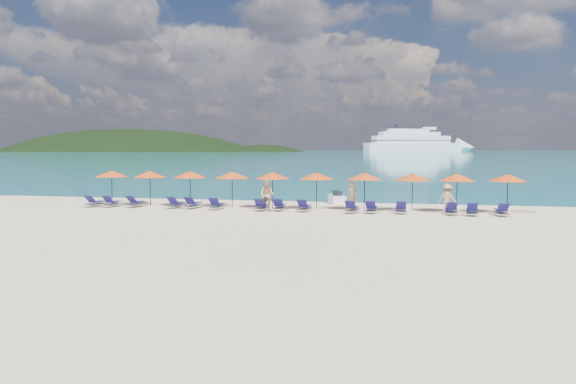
# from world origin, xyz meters

# --- Properties ---
(ground) EXTENTS (1400.00, 1400.00, 0.00)m
(ground) POSITION_xyz_m (0.00, 0.00, 0.00)
(ground) COLOR beige
(sea) EXTENTS (1600.00, 1300.00, 0.01)m
(sea) POSITION_xyz_m (0.00, 660.00, 0.01)
(sea) COLOR #1FA9B2
(sea) RESTS_ON ground
(headland_main) EXTENTS (374.00, 242.00, 126.50)m
(headland_main) POSITION_xyz_m (-300.00, 540.00, -38.00)
(headland_main) COLOR black
(headland_main) RESTS_ON ground
(headland_small) EXTENTS (162.00, 126.00, 85.50)m
(headland_small) POSITION_xyz_m (-150.00, 560.00, -35.00)
(headland_small) COLOR black
(headland_small) RESTS_ON ground
(cruise_ship) EXTENTS (117.58, 67.54, 33.55)m
(cruise_ship) POSITION_xyz_m (18.68, 569.24, 8.73)
(cruise_ship) COLOR white
(cruise_ship) RESTS_ON ground
(jetski) EXTENTS (1.51, 2.44, 0.81)m
(jetski) POSITION_xyz_m (1.97, 9.26, 0.34)
(jetski) COLOR white
(jetski) RESTS_ON ground
(beachgoer_a) EXTENTS (0.72, 0.66, 1.64)m
(beachgoer_a) POSITION_xyz_m (3.42, 5.24, 0.82)
(beachgoer_a) COLOR tan
(beachgoer_a) RESTS_ON ground
(beachgoer_b) EXTENTS (0.96, 0.64, 1.84)m
(beachgoer_b) POSITION_xyz_m (-1.48, 3.99, 0.92)
(beachgoer_b) COLOR tan
(beachgoer_b) RESTS_ON ground
(beachgoer_c) EXTENTS (1.20, 1.01, 1.70)m
(beachgoer_c) POSITION_xyz_m (8.80, 4.66, 0.85)
(beachgoer_c) COLOR tan
(beachgoer_c) RESTS_ON ground
(umbrella_0) EXTENTS (2.10, 2.10, 2.28)m
(umbrella_0) POSITION_xyz_m (-12.23, 5.29, 2.02)
(umbrella_0) COLOR black
(umbrella_0) RESTS_ON ground
(umbrella_1) EXTENTS (2.10, 2.10, 2.28)m
(umbrella_1) POSITION_xyz_m (-9.49, 5.21, 2.02)
(umbrella_1) COLOR black
(umbrella_1) RESTS_ON ground
(umbrella_2) EXTENTS (2.10, 2.10, 2.28)m
(umbrella_2) POSITION_xyz_m (-6.81, 5.31, 2.02)
(umbrella_2) COLOR black
(umbrella_2) RESTS_ON ground
(umbrella_3) EXTENTS (2.10, 2.10, 2.28)m
(umbrella_3) POSITION_xyz_m (-4.03, 5.26, 2.02)
(umbrella_3) COLOR black
(umbrella_3) RESTS_ON ground
(umbrella_4) EXTENTS (2.10, 2.10, 2.28)m
(umbrella_4) POSITION_xyz_m (-1.43, 5.18, 2.02)
(umbrella_4) COLOR black
(umbrella_4) RESTS_ON ground
(umbrella_5) EXTENTS (2.10, 2.10, 2.28)m
(umbrella_5) POSITION_xyz_m (1.26, 5.20, 2.02)
(umbrella_5) COLOR black
(umbrella_5) RESTS_ON ground
(umbrella_6) EXTENTS (2.10, 2.10, 2.28)m
(umbrella_6) POSITION_xyz_m (4.09, 5.44, 2.02)
(umbrella_6) COLOR black
(umbrella_6) RESTS_ON ground
(umbrella_7) EXTENTS (2.10, 2.10, 2.28)m
(umbrella_7) POSITION_xyz_m (6.86, 5.26, 2.02)
(umbrella_7) COLOR black
(umbrella_7) RESTS_ON ground
(umbrella_8) EXTENTS (2.10, 2.10, 2.28)m
(umbrella_8) POSITION_xyz_m (9.35, 5.36, 2.02)
(umbrella_8) COLOR black
(umbrella_8) RESTS_ON ground
(umbrella_9) EXTENTS (2.10, 2.10, 2.28)m
(umbrella_9) POSITION_xyz_m (12.08, 5.42, 2.02)
(umbrella_9) COLOR black
(umbrella_9) RESTS_ON ground
(lounger_0) EXTENTS (0.73, 1.74, 0.66)m
(lounger_0) POSITION_xyz_m (-12.66, 3.95, 0.24)
(lounger_0) COLOR silver
(lounger_0) RESTS_ON ground
(lounger_1) EXTENTS (0.65, 1.71, 0.66)m
(lounger_1) POSITION_xyz_m (-11.51, 4.04, 0.24)
(lounger_1) COLOR silver
(lounger_1) RESTS_ON ground
(lounger_2) EXTENTS (0.79, 1.75, 0.66)m
(lounger_2) POSITION_xyz_m (-10.00, 4.25, 0.24)
(lounger_2) COLOR silver
(lounger_2) RESTS_ON ground
(lounger_3) EXTENTS (0.70, 1.73, 0.66)m
(lounger_3) POSITION_xyz_m (-7.31, 4.24, 0.24)
(lounger_3) COLOR silver
(lounger_3) RESTS_ON ground
(lounger_4) EXTENTS (0.67, 1.72, 0.66)m
(lounger_4) POSITION_xyz_m (-6.22, 4.27, 0.24)
(lounger_4) COLOR silver
(lounger_4) RESTS_ON ground
(lounger_5) EXTENTS (0.68, 1.72, 0.66)m
(lounger_5) POSITION_xyz_m (-4.63, 4.07, 0.24)
(lounger_5) COLOR silver
(lounger_5) RESTS_ON ground
(lounger_6) EXTENTS (0.68, 1.72, 0.66)m
(lounger_6) POSITION_xyz_m (-1.83, 4.03, 0.24)
(lounger_6) COLOR silver
(lounger_6) RESTS_ON ground
(lounger_7) EXTENTS (0.74, 1.74, 0.66)m
(lounger_7) POSITION_xyz_m (-0.79, 4.23, 0.24)
(lounger_7) COLOR silver
(lounger_7) RESTS_ON ground
(lounger_8) EXTENTS (0.72, 1.73, 0.66)m
(lounger_8) POSITION_xyz_m (0.73, 4.12, 0.24)
(lounger_8) COLOR silver
(lounger_8) RESTS_ON ground
(lounger_9) EXTENTS (0.77, 1.75, 0.66)m
(lounger_9) POSITION_xyz_m (3.51, 3.94, 0.24)
(lounger_9) COLOR silver
(lounger_9) RESTS_ON ground
(lounger_10) EXTENTS (0.72, 1.73, 0.66)m
(lounger_10) POSITION_xyz_m (4.62, 4.08, 0.24)
(lounger_10) COLOR silver
(lounger_10) RESTS_ON ground
(lounger_11) EXTENTS (0.71, 1.73, 0.66)m
(lounger_11) POSITION_xyz_m (6.24, 4.25, 0.24)
(lounger_11) COLOR silver
(lounger_11) RESTS_ON ground
(lounger_12) EXTENTS (0.69, 1.72, 0.66)m
(lounger_12) POSITION_xyz_m (8.95, 4.23, 0.24)
(lounger_12) COLOR silver
(lounger_12) RESTS_ON ground
(lounger_13) EXTENTS (0.74, 1.74, 0.66)m
(lounger_13) POSITION_xyz_m (10.06, 4.08, 0.24)
(lounger_13) COLOR silver
(lounger_13) RESTS_ON ground
(lounger_14) EXTENTS (0.72, 1.73, 0.66)m
(lounger_14) POSITION_xyz_m (11.59, 4.25, 0.24)
(lounger_14) COLOR silver
(lounger_14) RESTS_ON ground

